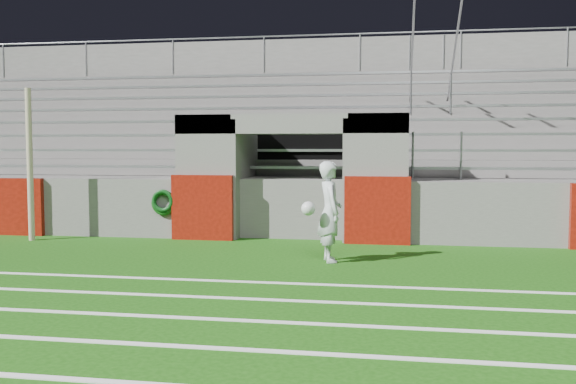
# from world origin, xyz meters

# --- Properties ---
(ground) EXTENTS (90.00, 90.00, 0.00)m
(ground) POSITION_xyz_m (0.00, 0.00, 0.00)
(ground) COLOR #16470B
(ground) RESTS_ON ground
(field_post) EXTENTS (0.12, 0.12, 3.13)m
(field_post) POSITION_xyz_m (-5.27, 2.28, 1.56)
(field_post) COLOR tan
(field_post) RESTS_ON ground
(field_markings) EXTENTS (28.00, 8.09, 0.01)m
(field_markings) POSITION_xyz_m (0.00, -5.00, 0.01)
(field_markings) COLOR white
(field_markings) RESTS_ON ground
(stadium_structure) EXTENTS (26.00, 8.48, 5.42)m
(stadium_structure) POSITION_xyz_m (0.00, 7.97, 1.49)
(stadium_structure) COLOR #5F5C5A
(stadium_structure) RESTS_ON ground
(goalkeeper_with_ball) EXTENTS (0.73, 0.78, 1.69)m
(goalkeeper_with_ball) POSITION_xyz_m (1.06, 0.86, 0.85)
(goalkeeper_with_ball) COLOR silver
(goalkeeper_with_ball) RESTS_ON ground
(hose_coil) EXTENTS (0.54, 0.15, 0.56)m
(hose_coil) POSITION_xyz_m (-2.65, 2.93, 0.78)
(hose_coil) COLOR #0D440E
(hose_coil) RESTS_ON ground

